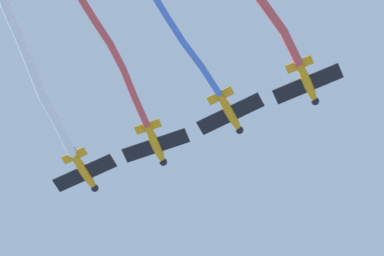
{
  "coord_description": "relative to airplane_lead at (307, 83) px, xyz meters",
  "views": [
    {
      "loc": [
        8.34,
        26.69,
        3.04
      ],
      "look_at": [
        -4.89,
        -2.34,
        69.31
      ],
      "focal_mm": 70.72,
      "sensor_mm": 36.0,
      "label": 1
    }
  ],
  "objects": [
    {
      "name": "airplane_right_wing",
      "position": [
        10.47,
        -11.95,
        0.0
      ],
      "size": [
        5.81,
        5.81,
        1.69
      ],
      "rotation": [
        0.0,
        0.0,
        3.93
      ],
      "color": "orange"
    },
    {
      "name": "smoke_trail_right_wing",
      "position": [
        20.0,
        -3.27,
        -0.77
      ],
      "size": [
        17.29,
        13.31,
        2.29
      ],
      "color": "#DB4C4C"
    },
    {
      "name": "airplane_slot",
      "position": [
        15.7,
        -17.91,
        0.3
      ],
      "size": [
        5.47,
        6.16,
        1.69
      ],
      "rotation": [
        0.0,
        0.0,
        3.82
      ],
      "color": "orange"
    },
    {
      "name": "smoke_trail_slot",
      "position": [
        27.0,
        -5.16,
        -0.59
      ],
      "size": [
        18.45,
        24.27,
        2.35
      ],
      "color": "white"
    },
    {
      "name": "airplane_left_wing",
      "position": [
        5.23,
        -5.97,
        0.3
      ],
      "size": [
        5.43,
        6.24,
        1.69
      ],
      "rotation": [
        0.0,
        0.0,
        3.79
      ],
      "color": "orange"
    },
    {
      "name": "airplane_lead",
      "position": [
        0.0,
        0.0,
        0.0
      ],
      "size": [
        5.52,
        6.07,
        1.69
      ],
      "rotation": [
        0.0,
        0.0,
        3.85
      ],
      "color": "orange"
    },
    {
      "name": "smoke_trail_left_wing",
      "position": [
        14.24,
        -0.28,
        1.64
      ],
      "size": [
        14.87,
        8.82,
        3.59
      ],
      "color": "#4C75DB"
    }
  ]
}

